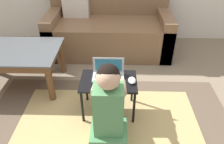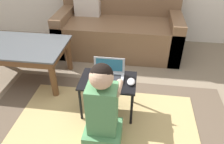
# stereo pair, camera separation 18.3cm
# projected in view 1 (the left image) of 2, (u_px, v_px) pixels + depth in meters

# --- Properties ---
(ground_plane) EXTENTS (16.00, 16.00, 0.00)m
(ground_plane) POSITION_uv_depth(u_px,v_px,m) (115.00, 110.00, 2.23)
(ground_plane) COLOR #7F705B
(area_rug) EXTENTS (2.38, 1.40, 0.01)m
(area_rug) POSITION_uv_depth(u_px,v_px,m) (108.00, 125.00, 2.06)
(area_rug) COLOR brown
(area_rug) RESTS_ON ground_plane
(couch) EXTENTS (1.70, 0.81, 0.88)m
(couch) POSITION_uv_depth(u_px,v_px,m) (108.00, 30.00, 3.15)
(couch) COLOR brown
(couch) RESTS_ON ground_plane
(coffee_table) EXTENTS (1.08, 0.65, 0.46)m
(coffee_table) POSITION_uv_depth(u_px,v_px,m) (10.00, 55.00, 2.39)
(coffee_table) COLOR #4C5156
(coffee_table) RESTS_ON ground_plane
(laptop_desk) EXTENTS (0.52, 0.35, 0.39)m
(laptop_desk) POSITION_uv_depth(u_px,v_px,m) (109.00, 85.00, 2.04)
(laptop_desk) COLOR black
(laptop_desk) RESTS_ON ground_plane
(laptop) EXTENTS (0.29, 0.16, 0.18)m
(laptop) POSITION_uv_depth(u_px,v_px,m) (108.00, 74.00, 2.04)
(laptop) COLOR #B7BCC6
(laptop) RESTS_ON laptop_desk
(computer_mouse) EXTENTS (0.07, 0.11, 0.04)m
(computer_mouse) POSITION_uv_depth(u_px,v_px,m) (132.00, 80.00, 1.98)
(computer_mouse) COLOR silver
(computer_mouse) RESTS_ON laptop_desk
(person_seated) EXTENTS (0.30, 0.41, 0.80)m
(person_seated) POSITION_uv_depth(u_px,v_px,m) (109.00, 112.00, 1.70)
(person_seated) COLOR #518E5B
(person_seated) RESTS_ON ground_plane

